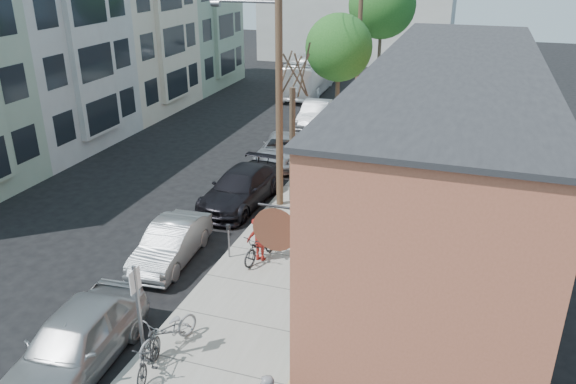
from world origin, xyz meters
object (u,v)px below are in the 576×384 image
(parking_meter_near, at_px, (228,235))
(cyclist, at_px, (261,238))
(tree_leafy_far, at_px, (382,5))
(parking_meter_far, at_px, (302,155))
(car_4, at_px, (316,113))
(bus, at_px, (312,73))
(car_1, at_px, (171,243))
(car_0, at_px, (75,342))
(sign_post, at_px, (138,305))
(car_2, at_px, (241,188))
(tree_leafy_mid, at_px, (339,48))
(patio_chair_a, at_px, (303,341))
(tree_bare, at_px, (292,146))
(patio_chair_b, at_px, (309,330))
(parked_bike_b, at_px, (169,332))
(parked_bike_a, at_px, (149,357))
(utility_pole_near, at_px, (278,78))
(car_3, at_px, (283,150))

(parking_meter_near, distance_m, cyclist, 1.11)
(tree_leafy_far, bearing_deg, parking_meter_far, -91.84)
(car_4, relative_size, bus, 0.44)
(tree_leafy_far, relative_size, car_1, 2.09)
(car_4, bearing_deg, car_0, -92.86)
(parking_meter_far, height_order, cyclist, cyclist)
(sign_post, xyz_separation_m, cyclist, (0.99, 5.79, -0.86))
(car_1, height_order, car_2, car_2)
(parking_meter_near, xyz_separation_m, tree_leafy_far, (0.55, 25.68, 5.46))
(car_0, distance_m, car_2, 10.72)
(tree_leafy_mid, bearing_deg, cyclist, -87.59)
(parking_meter_far, distance_m, patio_chair_a, 13.26)
(tree_leafy_mid, bearing_deg, car_4, 119.43)
(tree_bare, relative_size, patio_chair_b, 5.45)
(tree_leafy_far, distance_m, car_0, 32.44)
(sign_post, bearing_deg, parking_meter_near, 91.03)
(car_2, height_order, car_4, car_2)
(patio_chair_a, xyz_separation_m, parked_bike_b, (-3.44, -0.81, 0.07))
(parking_meter_far, relative_size, patio_chair_b, 1.41)
(car_1, bearing_deg, parking_meter_far, 74.15)
(car_4, bearing_deg, tree_leafy_far, 72.13)
(parked_bike_a, distance_m, car_2, 10.65)
(utility_pole_near, bearing_deg, car_1, -110.62)
(utility_pole_near, height_order, tree_leafy_mid, utility_pole_near)
(bus, bearing_deg, patio_chair_a, -76.72)
(car_1, relative_size, car_2, 0.81)
(utility_pole_near, relative_size, parked_bike_a, 5.87)
(car_1, bearing_deg, cyclist, 11.21)
(parked_bike_b, bearing_deg, patio_chair_a, 32.38)
(parked_bike_a, relative_size, parked_bike_b, 0.88)
(cyclist, bearing_deg, car_3, -71.78)
(parking_meter_far, distance_m, tree_leafy_far, 17.98)
(parked_bike_a, bearing_deg, tree_leafy_far, 77.72)
(parked_bike_a, height_order, parked_bike_b, parked_bike_a)
(patio_chair_b, height_order, parked_bike_b, parked_bike_b)
(car_1, bearing_deg, bus, 91.39)
(tree_leafy_mid, relative_size, car_1, 1.67)
(parking_meter_far, relative_size, tree_leafy_mid, 0.18)
(parked_bike_b, relative_size, bus, 0.19)
(patio_chair_a, bearing_deg, tree_bare, 129.33)
(car_1, bearing_deg, parked_bike_b, -65.71)
(patio_chair_b, distance_m, car_1, 6.52)
(car_2, bearing_deg, patio_chair_b, -52.66)
(tree_bare, height_order, car_2, tree_bare)
(utility_pole_near, height_order, car_4, utility_pole_near)
(patio_chair_a, distance_m, car_0, 5.75)
(car_4, bearing_deg, tree_leafy_mid, -64.03)
(utility_pole_near, height_order, car_2, utility_pole_near)
(car_1, relative_size, car_4, 0.94)
(patio_chair_b, height_order, car_1, car_1)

